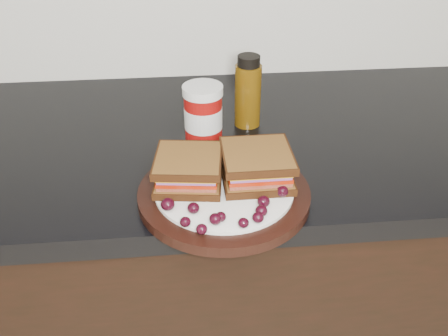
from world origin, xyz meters
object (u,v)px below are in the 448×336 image
at_px(condiment_jar, 203,113).
at_px(oil_bottle, 248,91).
at_px(sandwich_left, 189,170).
at_px(plate, 224,194).

distance_m(condiment_jar, oil_bottle, 0.11).
bearing_deg(sandwich_left, plate, -11.02).
height_order(sandwich_left, condiment_jar, condiment_jar).
height_order(condiment_jar, oil_bottle, oil_bottle).
bearing_deg(plate, oil_bottle, 74.16).
bearing_deg(oil_bottle, plate, -105.84).
height_order(sandwich_left, oil_bottle, oil_bottle).
relative_size(plate, condiment_jar, 2.49).
xyz_separation_m(sandwich_left, oil_bottle, (0.13, 0.24, 0.03)).
relative_size(condiment_jar, oil_bottle, 0.77).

